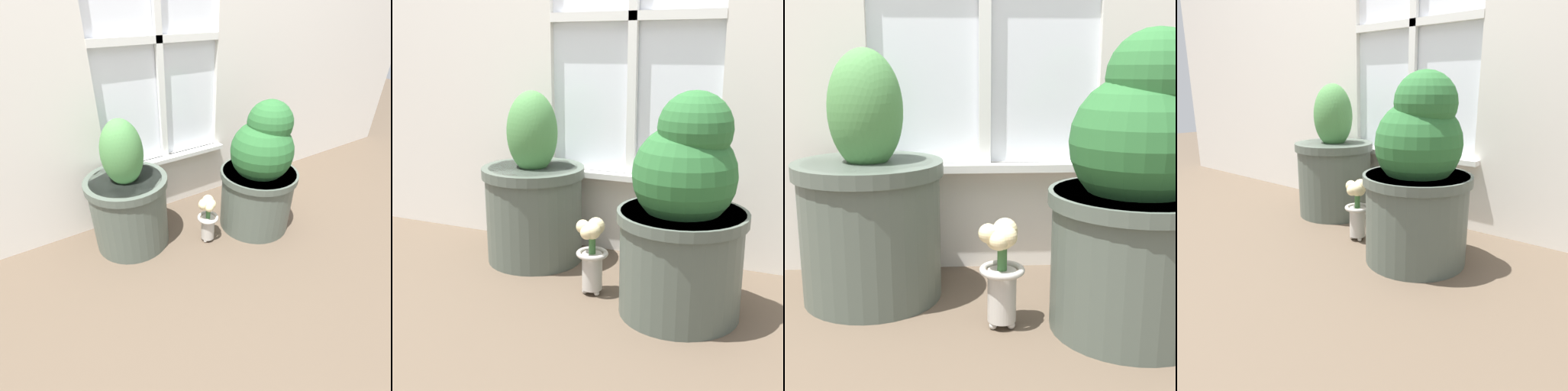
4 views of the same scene
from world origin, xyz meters
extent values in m
plane|color=brown|center=(0.00, 0.00, 0.00)|extent=(10.00, 10.00, 0.00)
cube|color=silver|center=(0.00, 0.67, 0.17)|extent=(0.71, 0.05, 0.34)
cube|color=white|center=(0.00, 0.69, 0.96)|extent=(0.71, 0.02, 1.23)
cube|color=white|center=(0.00, 0.66, 0.96)|extent=(0.04, 0.02, 1.23)
cube|color=white|center=(0.00, 0.66, 0.96)|extent=(0.71, 0.02, 0.04)
cube|color=white|center=(0.00, 0.63, 0.33)|extent=(0.77, 0.06, 0.02)
cylinder|color=#4C564C|center=(-0.33, 0.43, 0.19)|extent=(0.38, 0.38, 0.39)
cylinder|color=#4C564C|center=(-0.33, 0.43, 0.37)|extent=(0.41, 0.41, 0.04)
cylinder|color=#38281E|center=(-0.33, 0.43, 0.38)|extent=(0.35, 0.35, 0.01)
ellipsoid|color=#477F42|center=(-0.33, 0.43, 0.52)|extent=(0.20, 0.20, 0.32)
ellipsoid|color=#477F42|center=(-0.30, 0.50, 0.46)|extent=(0.12, 0.08, 0.15)
cylinder|color=#4C564C|center=(0.33, 0.20, 0.17)|extent=(0.39, 0.39, 0.35)
cylinder|color=#4C564C|center=(0.33, 0.20, 0.33)|extent=(0.41, 0.41, 0.03)
cylinder|color=#38281E|center=(0.33, 0.20, 0.34)|extent=(0.36, 0.36, 0.01)
sphere|color=#28602D|center=(0.33, 0.20, 0.46)|extent=(0.33, 0.33, 0.33)
sphere|color=#28602D|center=(0.36, 0.20, 0.61)|extent=(0.23, 0.23, 0.23)
ellipsoid|color=#28602D|center=(0.42, 0.15, 0.44)|extent=(0.12, 0.18, 0.24)
sphere|color=#BCB7AD|center=(0.02, 0.24, 0.01)|extent=(0.02, 0.02, 0.02)
sphere|color=#BCB7AD|center=(-0.01, 0.21, 0.01)|extent=(0.02, 0.02, 0.02)
sphere|color=#BCB7AD|center=(0.04, 0.21, 0.01)|extent=(0.02, 0.02, 0.02)
cylinder|color=#BCB7AD|center=(0.02, 0.22, 0.08)|extent=(0.07, 0.07, 0.13)
torus|color=#BCB7AD|center=(0.02, 0.22, 0.15)|extent=(0.11, 0.11, 0.02)
cylinder|color=#386633|center=(0.02, 0.22, 0.19)|extent=(0.02, 0.02, 0.07)
sphere|color=beige|center=(0.02, 0.22, 0.24)|extent=(0.06, 0.06, 0.06)
sphere|color=beige|center=(0.02, 0.23, 0.25)|extent=(0.06, 0.06, 0.06)
sphere|color=beige|center=(0.01, 0.24, 0.23)|extent=(0.06, 0.06, 0.06)
sphere|color=beige|center=(-0.02, 0.22, 0.24)|extent=(0.05, 0.05, 0.05)
sphere|color=beige|center=(0.01, 0.20, 0.23)|extent=(0.05, 0.05, 0.05)
sphere|color=beige|center=(0.02, 0.21, 0.24)|extent=(0.05, 0.05, 0.05)
camera|label=1|loc=(-0.73, -0.84, 1.11)|focal=28.00mm
camera|label=2|loc=(0.70, -1.41, 0.84)|focal=50.00mm
camera|label=3|loc=(-0.11, -1.03, 0.63)|focal=50.00mm
camera|label=4|loc=(1.07, -0.99, 0.65)|focal=35.00mm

